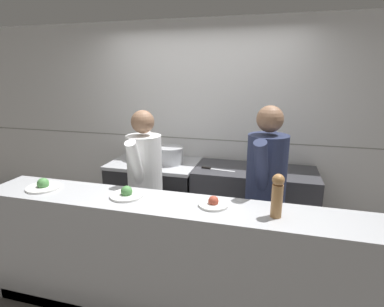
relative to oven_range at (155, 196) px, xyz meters
name	(u,v)px	position (x,y,z in m)	size (l,w,h in m)	color
ground_plane	(168,290)	(0.53, -1.06, -0.45)	(14.00, 14.00, 0.00)	#4C4742
wall_back_tiled	(204,127)	(0.53, 0.40, 0.85)	(8.00, 0.06, 2.60)	white
oven_range	(155,196)	(0.00, 0.00, 0.00)	(1.06, 0.71, 0.91)	#232326
prep_counter	(253,207)	(1.23, 0.00, 0.00)	(1.37, 0.65, 0.91)	#38383D
pass_counter	(175,262)	(0.70, -1.32, 0.05)	(3.22, 0.45, 1.02)	#B7BABF
stock_pot	(137,152)	(-0.25, 0.05, 0.55)	(0.25, 0.25, 0.18)	beige
sauce_pot	(170,155)	(0.22, 0.00, 0.56)	(0.32, 0.32, 0.20)	#B7BABF
chefs_knife	(215,169)	(0.79, -0.12, 0.46)	(0.39, 0.08, 0.02)	#B7BABF
plated_dish_main	(43,186)	(-0.47, -1.32, 0.58)	(0.28, 0.28, 0.10)	white
plated_dish_appetiser	(127,194)	(0.29, -1.29, 0.58)	(0.27, 0.27, 0.09)	white
plated_dish_dessert	(213,203)	(0.99, -1.28, 0.58)	(0.22, 0.22, 0.08)	white
pepper_mill	(277,195)	(1.44, -1.34, 0.72)	(0.08, 0.08, 0.31)	#AD7A47
chef_head_cook	(145,185)	(0.22, -0.76, 0.46)	(0.35, 0.72, 1.64)	black
chef_sous	(265,191)	(1.36, -0.73, 0.50)	(0.40, 0.75, 1.71)	black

